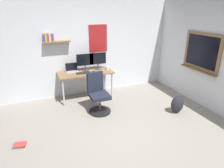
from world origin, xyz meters
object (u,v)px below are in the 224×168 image
Objects in this scene: computer_mouse at (94,71)px; office_chair at (98,96)px; backpack at (177,104)px; coffee_mug at (107,68)px; desk at (85,75)px; keyboard at (83,73)px; book_stack_on_floor at (19,145)px; laptop at (72,70)px; monitor_secondary at (98,60)px; monitor_primary at (85,61)px.

office_chair is at bearing -100.46° from computer_mouse.
office_chair is at bearing 155.51° from backpack.
backpack is (1.70, -0.77, -0.19)m from office_chair.
office_chair is at bearing -123.72° from coffee_mug.
keyboard is (-0.07, -0.08, 0.08)m from desk.
office_chair reaches higher than book_stack_on_floor.
laptop reaches higher than backpack.
desk is at bearing 94.43° from office_chair.
monitor_secondary reaches higher than desk.
laptop is at bearing 111.01° from office_chair.
computer_mouse is at bearing 37.72° from book_stack_on_floor.
coffee_mug is at bearing -11.31° from laptop.
monitor_secondary is at bearing 38.52° from book_stack_on_floor.
keyboard is at bearing -119.55° from monitor_primary.
computer_mouse is 1.13× the size of coffee_mug.
office_chair is 1.92m from book_stack_on_floor.
computer_mouse is at bearing -47.57° from monitor_primary.
desk is 1.50× the size of office_chair.
book_stack_on_floor is (-1.89, -1.46, -0.74)m from computer_mouse.
book_stack_on_floor is (-1.36, -1.70, -0.78)m from laptop.
keyboard is (0.25, -0.24, -0.04)m from laptop.
monitor_primary reaches higher than laptop.
monitor_primary is 4.46× the size of computer_mouse.
laptop is at bearing 139.48° from backpack.
computer_mouse reaches higher than desk.
keyboard is at bearing 100.11° from office_chair.
backpack is (1.73, -1.73, -0.80)m from monitor_primary.
keyboard is 0.69m from coffee_mug.
book_stack_on_floor is (-3.44, 0.08, -0.19)m from backpack.
coffee_mug is at bearing -3.02° from desk.
monitor_primary is 1.00× the size of monitor_secondary.
office_chair is 1.18m from monitor_secondary.
monitor_secondary reaches higher than backpack.
keyboard is (-0.46, -0.19, -0.26)m from monitor_secondary.
monitor_secondary reaches higher than office_chair.
monitor_secondary is 1.85× the size of book_stack_on_floor.
backpack is at bearing -54.22° from coffee_mug.
computer_mouse is at bearing -172.98° from coffee_mug.
laptop reaches higher than book_stack_on_floor.
office_chair is 10.33× the size of coffee_mug.
coffee_mug is at bearing 4.17° from keyboard.
monitor_primary reaches higher than backpack.
laptop is 0.67× the size of monitor_primary.
desk is at bearing -108.51° from monitor_primary.
computer_mouse is (0.17, -0.19, -0.25)m from monitor_primary.
monitor_primary is 1.25× the size of keyboard.
desk is 0.14m from keyboard.
backpack is at bearing -40.09° from keyboard.
laptop is 0.71× the size of backpack.
monitor_primary is at bearing 91.81° from office_chair.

